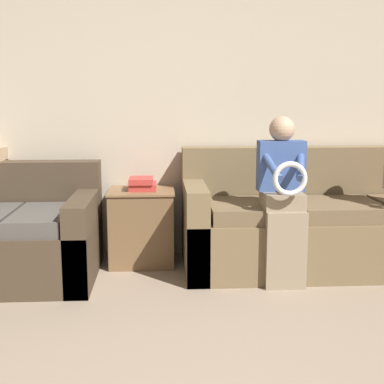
# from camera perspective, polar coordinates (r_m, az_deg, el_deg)

# --- Properties ---
(wall_back) EXTENTS (6.89, 0.06, 2.55)m
(wall_back) POSITION_cam_1_polar(r_m,az_deg,el_deg) (4.39, -0.77, 9.82)
(wall_back) COLOR beige
(wall_back) RESTS_ON ground_plane
(couch_main) EXTENTS (2.25, 0.85, 0.90)m
(couch_main) POSITION_cam_1_polar(r_m,az_deg,el_deg) (4.25, 14.49, -3.41)
(couch_main) COLOR brown
(couch_main) RESTS_ON ground_plane
(child_left_seated) EXTENTS (0.33, 0.38, 1.16)m
(child_left_seated) POSITION_cam_1_polar(r_m,az_deg,el_deg) (3.74, 9.70, -0.13)
(child_left_seated) COLOR gray
(child_left_seated) RESTS_ON ground_plane
(side_shelf) EXTENTS (0.51, 0.47, 0.59)m
(side_shelf) POSITION_cam_1_polar(r_m,az_deg,el_deg) (4.22, -5.38, -3.58)
(side_shelf) COLOR brown
(side_shelf) RESTS_ON ground_plane
(book_stack) EXTENTS (0.21, 0.27, 0.09)m
(book_stack) POSITION_cam_1_polar(r_m,az_deg,el_deg) (4.16, -5.35, 0.87)
(book_stack) COLOR #BC3833
(book_stack) RESTS_ON side_shelf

